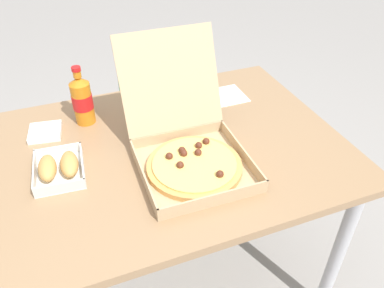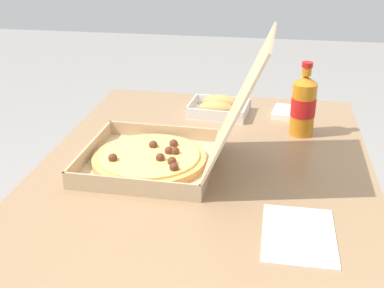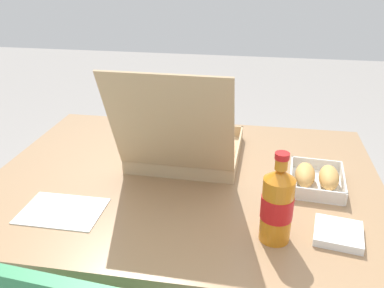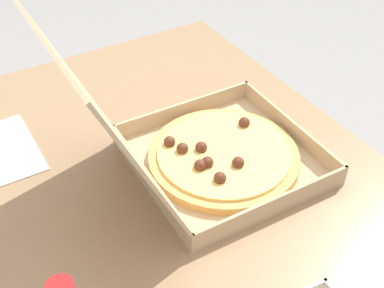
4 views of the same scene
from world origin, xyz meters
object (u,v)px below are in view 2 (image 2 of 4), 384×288
(pizza_box_open, at_px, (165,149))
(cola_bottle, at_px, (303,105))
(napkin_pile, at_px, (290,113))
(bread_side_box, at_px, (218,107))
(paper_menu, at_px, (299,234))

(pizza_box_open, distance_m, cola_bottle, 0.46)
(pizza_box_open, bearing_deg, napkin_pile, 142.30)
(napkin_pile, bearing_deg, bread_side_box, -83.55)
(pizza_box_open, relative_size, bread_side_box, 2.40)
(cola_bottle, relative_size, napkin_pile, 2.04)
(bread_side_box, bearing_deg, cola_bottle, 65.36)
(pizza_box_open, height_order, bread_side_box, pizza_box_open)
(cola_bottle, height_order, napkin_pile, cola_bottle)
(paper_menu, distance_m, napkin_pile, 0.69)
(napkin_pile, bearing_deg, paper_menu, 0.89)
(pizza_box_open, distance_m, napkin_pile, 0.54)
(pizza_box_open, xyz_separation_m, paper_menu, (0.26, 0.34, -0.05))
(cola_bottle, xyz_separation_m, napkin_pile, (-0.15, -0.03, -0.08))
(bread_side_box, relative_size, napkin_pile, 1.83)
(bread_side_box, bearing_deg, napkin_pile, 96.45)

